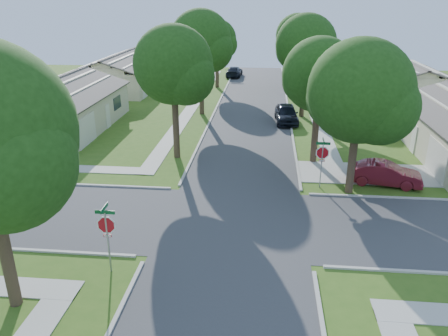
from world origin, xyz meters
name	(u,v)px	position (x,y,z in m)	size (l,w,h in m)	color
ground	(234,222)	(0.00, 0.00, 0.00)	(100.00, 100.00, 0.00)	#365A18
road_ns	(234,222)	(0.00, 0.00, 0.00)	(7.00, 100.00, 0.02)	#333335
sidewalk_ne	(312,104)	(6.10, 26.00, 0.02)	(1.20, 40.00, 0.04)	#9E9B91
sidewalk_nw	(196,101)	(-6.10, 26.00, 0.02)	(1.20, 40.00, 0.04)	#9E9B91
driveway	(367,173)	(7.90, 7.10, 0.03)	(8.80, 3.60, 0.05)	#9E9B91
stop_sign_sw	(107,228)	(-4.70, -4.70, 2.03)	(1.05, 0.80, 2.98)	gray
stop_sign_ne	(322,155)	(4.70, 4.70, 2.03)	(1.05, 0.80, 2.98)	gray
tree_e_near	(320,78)	(4.75, 9.01, 5.64)	(4.97, 4.80, 8.28)	#38281C
tree_e_mid	(307,47)	(4.76, 21.01, 6.25)	(5.59, 5.40, 9.21)	#38281C
tree_e_far	(298,37)	(4.75, 34.01, 5.98)	(5.17, 5.00, 8.72)	#38281C
tree_w_near	(174,69)	(-4.64, 9.01, 6.12)	(5.38, 5.20, 8.97)	#38281C
tree_w_mid	(201,44)	(-4.64, 21.01, 6.49)	(5.80, 5.60, 9.56)	#38281C
tree_w_far	(217,41)	(-4.65, 34.01, 5.51)	(4.76, 4.60, 8.04)	#38281C
tree_ne_corner	(361,96)	(6.36, 4.21, 5.59)	(5.80, 5.60, 8.66)	#38281C
house_ne_far	(404,86)	(15.99, 29.00, 1.52)	(8.42, 13.60, 4.23)	#BAAF93
house_nw_near	(58,111)	(-15.99, 15.00, 1.52)	(8.42, 13.60, 4.23)	#BAAF93
house_nw_far	(122,76)	(-15.99, 32.00, 1.52)	(8.42, 13.60, 4.23)	#BAAF93
car_driveway	(385,174)	(8.56, 5.50, 0.69)	(1.47, 4.20, 1.38)	maroon
car_curb_east	(286,113)	(3.20, 18.79, 0.80)	(1.90, 4.72, 1.61)	black
car_curb_west	(234,72)	(-3.20, 41.71, 0.69)	(1.93, 4.75, 1.38)	black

